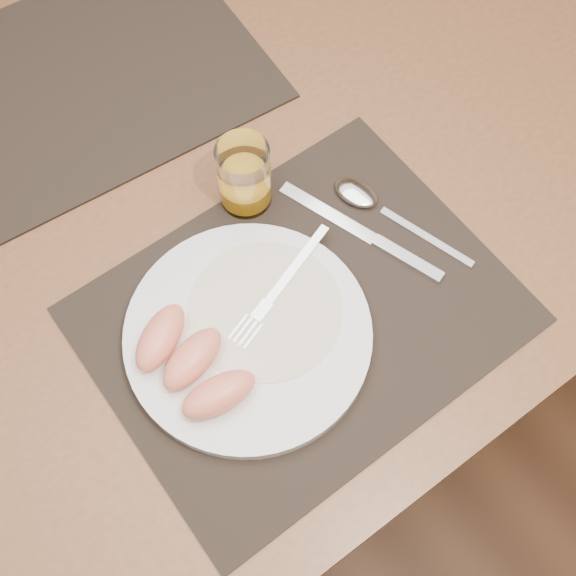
# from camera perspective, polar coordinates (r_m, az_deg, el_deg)

# --- Properties ---
(ground) EXTENTS (5.00, 5.00, 0.00)m
(ground) POSITION_cam_1_polar(r_m,az_deg,el_deg) (1.57, -5.00, -7.48)
(ground) COLOR brown
(ground) RESTS_ON ground
(table) EXTENTS (1.40, 0.90, 0.75)m
(table) POSITION_cam_1_polar(r_m,az_deg,el_deg) (0.97, -8.13, 4.80)
(table) COLOR brown
(table) RESTS_ON ground
(placemat_near) EXTENTS (0.45, 0.36, 0.00)m
(placemat_near) POSITION_cam_1_polar(r_m,az_deg,el_deg) (0.81, 1.04, -2.10)
(placemat_near) COLOR black
(placemat_near) RESTS_ON table
(placemat_far) EXTENTS (0.47, 0.38, 0.00)m
(placemat_far) POSITION_cam_1_polar(r_m,az_deg,el_deg) (1.03, -15.76, 15.62)
(placemat_far) COLOR black
(placemat_far) RESTS_ON table
(plate) EXTENTS (0.27, 0.27, 0.02)m
(plate) POSITION_cam_1_polar(r_m,az_deg,el_deg) (0.79, -3.17, -3.67)
(plate) COLOR white
(plate) RESTS_ON placemat_near
(plate_dressing) EXTENTS (0.17, 0.17, 0.00)m
(plate_dressing) POSITION_cam_1_polar(r_m,az_deg,el_deg) (0.79, -1.82, -1.70)
(plate_dressing) COLOR white
(plate_dressing) RESTS_ON plate
(fork) EXTENTS (0.17, 0.08, 0.00)m
(fork) POSITION_cam_1_polar(r_m,az_deg,el_deg) (0.79, -1.09, -0.48)
(fork) COLOR silver
(fork) RESTS_ON plate
(knife) EXTENTS (0.09, 0.21, 0.01)m
(knife) POSITION_cam_1_polar(r_m,az_deg,el_deg) (0.85, 6.79, 3.84)
(knife) COLOR silver
(knife) RESTS_ON placemat_near
(spoon) EXTENTS (0.08, 0.19, 0.01)m
(spoon) POSITION_cam_1_polar(r_m,az_deg,el_deg) (0.87, 6.21, 7.01)
(spoon) COLOR silver
(spoon) RESTS_ON placemat_near
(juice_glass) EXTENTS (0.06, 0.06, 0.09)m
(juice_glass) POSITION_cam_1_polar(r_m,az_deg,el_deg) (0.84, -3.47, 8.68)
(juice_glass) COLOR white
(juice_glass) RESTS_ON placemat_near
(grapefruit_wedges) EXTENTS (0.10, 0.15, 0.03)m
(grapefruit_wedges) POSITION_cam_1_polar(r_m,az_deg,el_deg) (0.76, -7.75, -5.91)
(grapefruit_wedges) COLOR #F98565
(grapefruit_wedges) RESTS_ON plate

